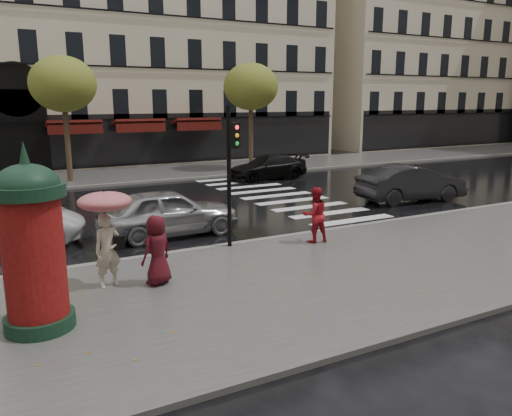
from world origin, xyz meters
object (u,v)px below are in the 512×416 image
man_burgundy (157,250)px  car_silver (168,212)px  woman_red (315,215)px  traffic_light (231,163)px  woman_umbrella (106,223)px  car_darkgrey (411,183)px  morris_column (33,242)px  car_black (268,167)px

man_burgundy → car_silver: 4.78m
woman_red → traffic_light: traffic_light is taller
woman_umbrella → car_darkgrey: woman_umbrella is taller
woman_umbrella → car_silver: (2.79, 4.08, -0.86)m
morris_column → car_silver: morris_column is taller
man_burgundy → car_black: size_ratio=0.36×
traffic_light → car_darkgrey: traffic_light is taller
woman_red → man_burgundy: 5.45m
man_burgundy → woman_umbrella: bearing=-44.5°
woman_umbrella → car_darkgrey: size_ratio=0.48×
car_silver → car_darkgrey: car_darkgrey is taller
woman_red → morris_column: morris_column is taller
woman_umbrella → traffic_light: bearing=22.2°
car_silver → car_black: size_ratio=1.00×
car_black → woman_umbrella: bearing=-43.2°
woman_red → morris_column: bearing=23.7°
man_burgundy → car_black: 17.07m
car_silver → car_black: (8.79, 8.99, -0.11)m
woman_umbrella → car_silver: 5.02m
traffic_light → car_black: (7.67, 11.47, -1.94)m
car_silver → woman_red: bearing=-132.4°
morris_column → traffic_light: bearing=29.9°
traffic_light → car_black: bearing=56.2°
woman_umbrella → car_black: (11.58, 13.07, -0.97)m
morris_column → car_silver: size_ratio=0.77×
man_burgundy → car_black: bearing=-153.4°
woman_red → man_burgundy: woman_red is taller
woman_umbrella → car_silver: size_ratio=0.50×
woman_red → car_black: 13.28m
man_burgundy → car_silver: size_ratio=0.36×
woman_umbrella → car_black: size_ratio=0.50×
man_burgundy → morris_column: bearing=-0.9°
traffic_light → car_darkgrey: 10.75m
man_burgundy → woman_red: bearing=167.6°
car_black → morris_column: bearing=-43.8°
woman_umbrella → morris_column: size_ratio=0.65×
car_silver → traffic_light: bearing=-156.2°
traffic_light → car_darkgrey: size_ratio=0.85×
car_silver → car_darkgrey: (11.29, 0.49, 0.01)m
car_silver → car_black: 12.57m
man_burgundy → traffic_light: bearing=-170.8°
morris_column → woman_umbrella: bearing=44.1°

